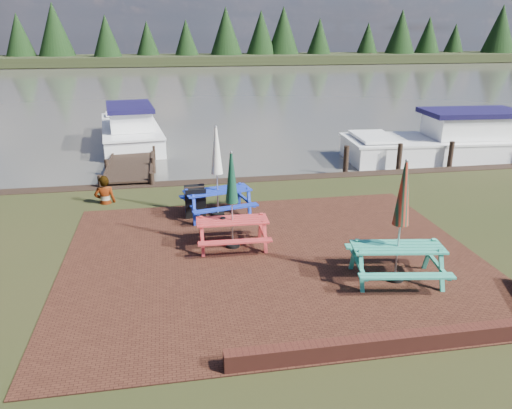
{
  "coord_description": "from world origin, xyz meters",
  "views": [
    {
      "loc": [
        -2.1,
        -8.69,
        4.77
      ],
      "look_at": [
        -0.24,
        1.77,
        1.0
      ],
      "focal_mm": 35.0,
      "sensor_mm": 36.0,
      "label": 1
    }
  ],
  "objects_px": {
    "picnic_table_teal": "(398,241)",
    "chalkboard": "(195,202)",
    "boat_near": "(450,144)",
    "jetty": "(134,152)",
    "picnic_table_red": "(232,215)",
    "picnic_table_blue": "(217,186)",
    "person": "(103,176)",
    "boat_jetty": "(131,131)"
  },
  "relations": [
    {
      "from": "boat_near",
      "to": "picnic_table_teal",
      "type": "bearing_deg",
      "value": 148.46
    },
    {
      "from": "picnic_table_teal",
      "to": "boat_jetty",
      "type": "distance_m",
      "value": 15.71
    },
    {
      "from": "picnic_table_teal",
      "to": "chalkboard",
      "type": "bearing_deg",
      "value": 140.61
    },
    {
      "from": "picnic_table_blue",
      "to": "jetty",
      "type": "bearing_deg",
      "value": 96.86
    },
    {
      "from": "picnic_table_blue",
      "to": "boat_jetty",
      "type": "height_order",
      "value": "picnic_table_blue"
    },
    {
      "from": "jetty",
      "to": "boat_near",
      "type": "bearing_deg",
      "value": -10.5
    },
    {
      "from": "jetty",
      "to": "boat_near",
      "type": "height_order",
      "value": "boat_near"
    },
    {
      "from": "jetty",
      "to": "chalkboard",
      "type": "bearing_deg",
      "value": -75.08
    },
    {
      "from": "picnic_table_blue",
      "to": "jetty",
      "type": "height_order",
      "value": "picnic_table_blue"
    },
    {
      "from": "chalkboard",
      "to": "boat_near",
      "type": "bearing_deg",
      "value": 22.13
    },
    {
      "from": "picnic_table_teal",
      "to": "picnic_table_blue",
      "type": "relative_size",
      "value": 1.02
    },
    {
      "from": "chalkboard",
      "to": "boat_near",
      "type": "distance_m",
      "value": 11.59
    },
    {
      "from": "chalkboard",
      "to": "person",
      "type": "distance_m",
      "value": 2.99
    },
    {
      "from": "jetty",
      "to": "boat_jetty",
      "type": "relative_size",
      "value": 1.25
    },
    {
      "from": "boat_near",
      "to": "chalkboard",
      "type": "bearing_deg",
      "value": 120.52
    },
    {
      "from": "picnic_table_red",
      "to": "picnic_table_blue",
      "type": "height_order",
      "value": "picnic_table_blue"
    },
    {
      "from": "boat_near",
      "to": "person",
      "type": "relative_size",
      "value": 4.96
    },
    {
      "from": "jetty",
      "to": "person",
      "type": "xyz_separation_m",
      "value": [
        -0.49,
        -5.89,
        0.7
      ]
    },
    {
      "from": "chalkboard",
      "to": "boat_jetty",
      "type": "relative_size",
      "value": 0.12
    },
    {
      "from": "picnic_table_red",
      "to": "boat_jetty",
      "type": "bearing_deg",
      "value": 105.17
    },
    {
      "from": "picnic_table_teal",
      "to": "picnic_table_red",
      "type": "height_order",
      "value": "picnic_table_teal"
    },
    {
      "from": "picnic_table_red",
      "to": "boat_near",
      "type": "relative_size",
      "value": 0.28
    },
    {
      "from": "chalkboard",
      "to": "boat_jetty",
      "type": "distance_m",
      "value": 10.59
    },
    {
      "from": "person",
      "to": "picnic_table_teal",
      "type": "bearing_deg",
      "value": 133.29
    },
    {
      "from": "picnic_table_teal",
      "to": "boat_near",
      "type": "height_order",
      "value": "picnic_table_teal"
    },
    {
      "from": "picnic_table_blue",
      "to": "person",
      "type": "relative_size",
      "value": 1.48
    },
    {
      "from": "picnic_table_teal",
      "to": "picnic_table_red",
      "type": "xyz_separation_m",
      "value": [
        -2.98,
        2.15,
        -0.08
      ]
    },
    {
      "from": "picnic_table_teal",
      "to": "chalkboard",
      "type": "xyz_separation_m",
      "value": [
        -3.69,
        4.18,
        -0.42
      ]
    },
    {
      "from": "chalkboard",
      "to": "picnic_table_blue",
      "type": "bearing_deg",
      "value": 1.17
    },
    {
      "from": "picnic_table_teal",
      "to": "boat_near",
      "type": "xyz_separation_m",
      "value": [
        6.66,
        9.4,
        -0.42
      ]
    },
    {
      "from": "person",
      "to": "jetty",
      "type": "bearing_deg",
      "value": -98.3
    },
    {
      "from": "picnic_table_blue",
      "to": "boat_near",
      "type": "distance_m",
      "value": 11.04
    },
    {
      "from": "picnic_table_teal",
      "to": "jetty",
      "type": "relative_size",
      "value": 0.27
    },
    {
      "from": "picnic_table_red",
      "to": "boat_jetty",
      "type": "xyz_separation_m",
      "value": [
        -2.97,
        12.38,
        -0.38
      ]
    },
    {
      "from": "picnic_table_teal",
      "to": "chalkboard",
      "type": "relative_size",
      "value": 2.85
    },
    {
      "from": "picnic_table_red",
      "to": "picnic_table_blue",
      "type": "bearing_deg",
      "value": 94.91
    },
    {
      "from": "picnic_table_blue",
      "to": "chalkboard",
      "type": "distance_m",
      "value": 0.72
    },
    {
      "from": "picnic_table_blue",
      "to": "boat_jetty",
      "type": "bearing_deg",
      "value": 93.12
    },
    {
      "from": "picnic_table_teal",
      "to": "jetty",
      "type": "bearing_deg",
      "value": 125.14
    },
    {
      "from": "boat_jetty",
      "to": "person",
      "type": "height_order",
      "value": "boat_jetty"
    },
    {
      "from": "picnic_table_blue",
      "to": "boat_near",
      "type": "xyz_separation_m",
      "value": [
        9.76,
        5.16,
        -0.4
      ]
    },
    {
      "from": "jetty",
      "to": "person",
      "type": "relative_size",
      "value": 5.55
    }
  ]
}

